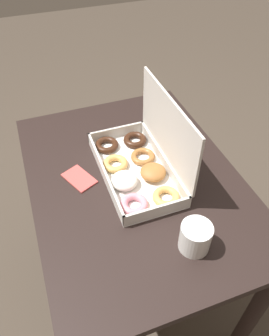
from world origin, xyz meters
The scene contains 5 objects.
ground_plane centered at (0.00, 0.00, 0.00)m, with size 8.00×8.00×0.00m, color #42382D.
dining_table centered at (0.00, 0.00, 0.63)m, with size 0.96×0.70×0.77m.
donut_box centered at (-0.02, 0.03, 0.82)m, with size 0.42×0.23×0.28m.
coffee_mug centered at (0.31, 0.06, 0.81)m, with size 0.09×0.09×0.09m.
paper_napkin centered at (-0.06, -0.18, 0.77)m, with size 0.14×0.11×0.01m.
Camera 1 is at (0.73, -0.27, 1.58)m, focal length 35.00 mm.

